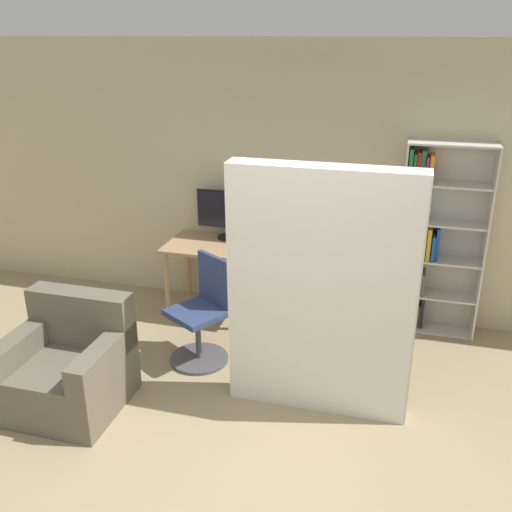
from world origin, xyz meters
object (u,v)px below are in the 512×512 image
(monitor, at_px, (229,212))
(mattress_near, at_px, (322,295))
(armchair, at_px, (69,366))
(bookshelf, at_px, (430,243))
(office_chair, at_px, (203,319))

(monitor, height_order, mattress_near, mattress_near)
(monitor, distance_m, armchair, 2.22)
(bookshelf, xyz_separation_m, armchair, (-2.65, -2.01, -0.56))
(bookshelf, bearing_deg, armchair, -142.81)
(monitor, bearing_deg, office_chair, -84.35)
(monitor, xyz_separation_m, armchair, (-0.67, -2.00, -0.71))
(bookshelf, distance_m, armchair, 3.38)
(bookshelf, bearing_deg, monitor, -179.54)
(armchair, bearing_deg, office_chair, 48.36)
(office_chair, bearing_deg, bookshelf, 31.25)
(office_chair, relative_size, mattress_near, 0.49)
(mattress_near, height_order, armchair, mattress_near)
(monitor, distance_m, mattress_near, 1.96)
(monitor, xyz_separation_m, office_chair, (0.11, -1.12, -0.64))
(office_chair, xyz_separation_m, armchair, (-0.78, -0.88, -0.07))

